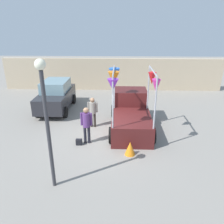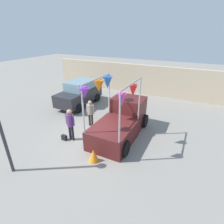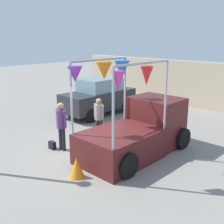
{
  "view_description": "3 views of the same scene",
  "coord_description": "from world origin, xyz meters",
  "px_view_note": "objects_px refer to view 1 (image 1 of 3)",
  "views": [
    {
      "loc": [
        0.65,
        -9.4,
        5.1
      ],
      "look_at": [
        0.29,
        0.54,
        1.13
      ],
      "focal_mm": 35.0,
      "sensor_mm": 36.0,
      "label": 1
    },
    {
      "loc": [
        4.59,
        -6.58,
        5.21
      ],
      "look_at": [
        0.98,
        0.64,
        1.51
      ],
      "focal_mm": 28.0,
      "sensor_mm": 36.0,
      "label": 2
    },
    {
      "loc": [
        6.97,
        -6.07,
        3.95
      ],
      "look_at": [
        0.55,
        0.61,
        1.45
      ],
      "focal_mm": 45.0,
      "sensor_mm": 36.0,
      "label": 3
    }
  ],
  "objects_px": {
    "vendor_truck": "(130,112)",
    "street_lamp": "(46,110)",
    "person_vendor": "(93,110)",
    "parked_car": "(56,95)",
    "person_customer": "(86,122)",
    "folded_kite_bundle_tangerine": "(130,148)",
    "handbag": "(79,142)"
  },
  "relations": [
    {
      "from": "parked_car",
      "to": "person_vendor",
      "type": "relative_size",
      "value": 2.45
    },
    {
      "from": "handbag",
      "to": "person_customer",
      "type": "bearing_deg",
      "value": 29.74
    },
    {
      "from": "street_lamp",
      "to": "folded_kite_bundle_tangerine",
      "type": "xyz_separation_m",
      "value": [
        2.66,
        2.0,
        -2.45
      ]
    },
    {
      "from": "person_vendor",
      "to": "parked_car",
      "type": "bearing_deg",
      "value": 136.4
    },
    {
      "from": "person_customer",
      "to": "handbag",
      "type": "distance_m",
      "value": 1.0
    },
    {
      "from": "person_customer",
      "to": "folded_kite_bundle_tangerine",
      "type": "bearing_deg",
      "value": -25.55
    },
    {
      "from": "folded_kite_bundle_tangerine",
      "to": "vendor_truck",
      "type": "bearing_deg",
      "value": 87.84
    },
    {
      "from": "folded_kite_bundle_tangerine",
      "to": "person_vendor",
      "type": "bearing_deg",
      "value": 124.91
    },
    {
      "from": "vendor_truck",
      "to": "parked_car",
      "type": "xyz_separation_m",
      "value": [
        -4.61,
        2.46,
        0.07
      ]
    },
    {
      "from": "vendor_truck",
      "to": "folded_kite_bundle_tangerine",
      "type": "height_order",
      "value": "vendor_truck"
    },
    {
      "from": "person_vendor",
      "to": "folded_kite_bundle_tangerine",
      "type": "distance_m",
      "value": 3.34
    },
    {
      "from": "person_vendor",
      "to": "person_customer",
      "type": "bearing_deg",
      "value": -92.34
    },
    {
      "from": "person_customer",
      "to": "street_lamp",
      "type": "bearing_deg",
      "value": -103.75
    },
    {
      "from": "parked_car",
      "to": "street_lamp",
      "type": "xyz_separation_m",
      "value": [
        1.84,
        -7.19,
        1.81
      ]
    },
    {
      "from": "vendor_truck",
      "to": "street_lamp",
      "type": "height_order",
      "value": "street_lamp"
    },
    {
      "from": "parked_car",
      "to": "person_customer",
      "type": "bearing_deg",
      "value": -58.98
    },
    {
      "from": "person_customer",
      "to": "parked_car",
      "type": "bearing_deg",
      "value": 121.02
    },
    {
      "from": "handbag",
      "to": "folded_kite_bundle_tangerine",
      "type": "height_order",
      "value": "folded_kite_bundle_tangerine"
    },
    {
      "from": "person_vendor",
      "to": "street_lamp",
      "type": "relative_size",
      "value": 0.38
    },
    {
      "from": "vendor_truck",
      "to": "folded_kite_bundle_tangerine",
      "type": "bearing_deg",
      "value": -92.16
    },
    {
      "from": "handbag",
      "to": "street_lamp",
      "type": "bearing_deg",
      "value": -97.64
    },
    {
      "from": "person_customer",
      "to": "folded_kite_bundle_tangerine",
      "type": "relative_size",
      "value": 2.91
    },
    {
      "from": "handbag",
      "to": "parked_car",
      "type": "bearing_deg",
      "value": 116.38
    },
    {
      "from": "vendor_truck",
      "to": "street_lamp",
      "type": "relative_size",
      "value": 0.96
    },
    {
      "from": "handbag",
      "to": "folded_kite_bundle_tangerine",
      "type": "bearing_deg",
      "value": -17.63
    },
    {
      "from": "vendor_truck",
      "to": "person_customer",
      "type": "height_order",
      "value": "vendor_truck"
    },
    {
      "from": "vendor_truck",
      "to": "street_lamp",
      "type": "distance_m",
      "value": 5.79
    },
    {
      "from": "handbag",
      "to": "street_lamp",
      "type": "relative_size",
      "value": 0.07
    },
    {
      "from": "folded_kite_bundle_tangerine",
      "to": "parked_car",
      "type": "bearing_deg",
      "value": 130.96
    },
    {
      "from": "person_customer",
      "to": "street_lamp",
      "type": "height_order",
      "value": "street_lamp"
    },
    {
      "from": "person_customer",
      "to": "person_vendor",
      "type": "bearing_deg",
      "value": 87.66
    },
    {
      "from": "person_customer",
      "to": "street_lamp",
      "type": "distance_m",
      "value": 3.46
    }
  ]
}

